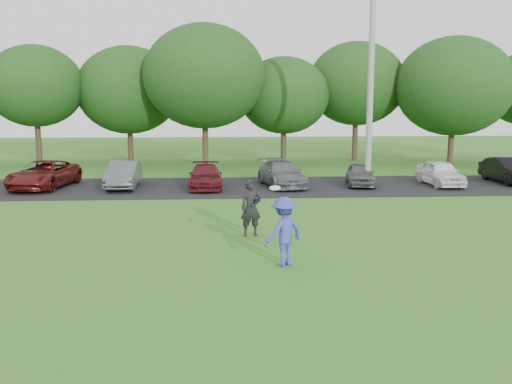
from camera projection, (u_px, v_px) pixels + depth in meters
ground at (265, 266)px, 14.15m from camera, size 100.00×100.00×0.00m
parking_lot at (244, 187)px, 26.95m from camera, size 32.00×6.50×0.03m
utility_pole at (371, 80)px, 26.07m from camera, size 0.28×0.28×9.98m
frisbee_player at (284, 231)px, 14.09m from camera, size 1.28×1.17×2.03m
camera_bystander at (251, 208)px, 17.15m from camera, size 0.70×0.53×1.73m
parked_cars at (223, 174)px, 26.83m from camera, size 27.60×4.78×1.25m
tree_row at (261, 86)px, 35.88m from camera, size 42.39×9.85×8.64m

